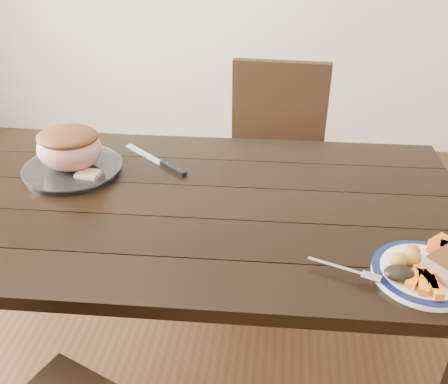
# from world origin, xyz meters

# --- Properties ---
(ground) EXTENTS (4.00, 4.00, 0.00)m
(ground) POSITION_xyz_m (0.00, 0.00, 0.00)
(ground) COLOR #472B16
(ground) RESTS_ON ground
(dining_table) EXTENTS (1.64, 0.97, 0.75)m
(dining_table) POSITION_xyz_m (-0.00, 0.00, 0.66)
(dining_table) COLOR black
(dining_table) RESTS_ON ground
(chair_far) EXTENTS (0.43, 0.44, 0.93)m
(chair_far) POSITION_xyz_m (0.21, 0.74, 0.52)
(chair_far) COLOR black
(chair_far) RESTS_ON ground
(dinner_plate) EXTENTS (0.24, 0.24, 0.02)m
(dinner_plate) POSITION_xyz_m (0.60, -0.27, 0.76)
(dinner_plate) COLOR white
(dinner_plate) RESTS_ON dining_table
(plate_rim) EXTENTS (0.24, 0.24, 0.02)m
(plate_rim) POSITION_xyz_m (0.60, -0.27, 0.77)
(plate_rim) COLOR #0D1641
(plate_rim) RESTS_ON dinner_plate
(serving_platter) EXTENTS (0.31, 0.31, 0.02)m
(serving_platter) POSITION_xyz_m (-0.44, 0.13, 0.76)
(serving_platter) COLOR white
(serving_platter) RESTS_ON dining_table
(roasted_potatoes) EXTENTS (0.08, 0.08, 0.04)m
(roasted_potatoes) POSITION_xyz_m (0.56, -0.24, 0.79)
(roasted_potatoes) COLOR gold
(roasted_potatoes) RESTS_ON dinner_plate
(carrot_batons) EXTENTS (0.08, 0.11, 0.02)m
(carrot_batons) POSITION_xyz_m (0.58, -0.32, 0.78)
(carrot_batons) COLOR orange
(carrot_batons) RESTS_ON dinner_plate
(pumpkin_wedges) EXTENTS (0.08, 0.09, 0.04)m
(pumpkin_wedges) POSITION_xyz_m (0.66, -0.20, 0.79)
(pumpkin_wedges) COLOR orange
(pumpkin_wedges) RESTS_ON dinner_plate
(dark_mushroom) EXTENTS (0.07, 0.05, 0.03)m
(dark_mushroom) POSITION_xyz_m (0.53, -0.31, 0.79)
(dark_mushroom) COLOR black
(dark_mushroom) RESTS_ON dinner_plate
(fork) EXTENTS (0.17, 0.08, 0.00)m
(fork) POSITION_xyz_m (0.42, -0.29, 0.77)
(fork) COLOR silver
(fork) RESTS_ON dinner_plate
(roast_joint) EXTENTS (0.21, 0.18, 0.14)m
(roast_joint) POSITION_xyz_m (-0.44, 0.13, 0.83)
(roast_joint) COLOR tan
(roast_joint) RESTS_ON serving_platter
(cut_slice) EXTENTS (0.08, 0.06, 0.02)m
(cut_slice) POSITION_xyz_m (-0.37, 0.07, 0.78)
(cut_slice) COLOR tan
(cut_slice) RESTS_ON serving_platter
(carving_knife) EXTENTS (0.26, 0.22, 0.01)m
(carving_knife) POSITION_xyz_m (-0.15, 0.20, 0.76)
(carving_knife) COLOR silver
(carving_knife) RESTS_ON dining_table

